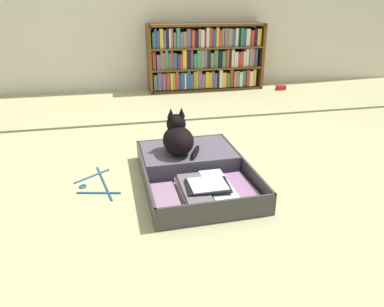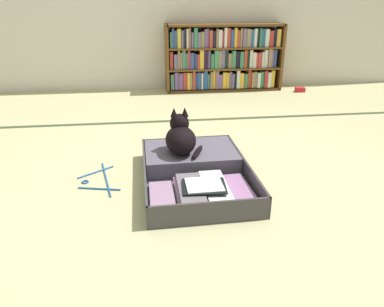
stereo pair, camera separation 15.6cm
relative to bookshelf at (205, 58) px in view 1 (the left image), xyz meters
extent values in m
plane|color=#BFB988|center=(-0.59, -2.25, -0.36)|extent=(10.00, 10.00, 0.00)
cube|color=#3A462B|center=(-0.59, -1.09, -0.35)|extent=(4.80, 0.05, 0.00)
cube|color=brown|center=(-0.63, 0.00, 0.01)|extent=(0.03, 0.27, 0.72)
cube|color=brown|center=(0.65, 0.00, 0.01)|extent=(0.03, 0.27, 0.72)
cube|color=brown|center=(0.01, 0.00, 0.35)|extent=(1.28, 0.27, 0.02)
cube|color=brown|center=(0.01, 0.00, -0.34)|extent=(1.28, 0.27, 0.02)
cube|color=brown|center=(0.01, 0.00, -0.11)|extent=(1.25, 0.27, 0.02)
cube|color=#497564|center=(-0.58, 0.01, -0.24)|extent=(0.04, 0.22, 0.17)
cube|color=#704E88|center=(-0.54, 0.00, -0.22)|extent=(0.04, 0.22, 0.19)
cube|color=slate|center=(-0.49, 0.01, -0.23)|extent=(0.04, 0.22, 0.18)
cube|color=#B93A36|center=(-0.44, 0.01, -0.23)|extent=(0.04, 0.22, 0.19)
cube|color=yellow|center=(-0.41, 0.00, -0.23)|extent=(0.03, 0.22, 0.18)
cube|color=#937E50|center=(-0.38, 0.00, -0.23)|extent=(0.03, 0.22, 0.19)
cube|color=#B03F2A|center=(-0.34, -0.01, -0.22)|extent=(0.03, 0.22, 0.20)
cube|color=#274892|center=(-0.32, 0.01, -0.23)|extent=(0.02, 0.22, 0.18)
cube|color=#354F8E|center=(-0.28, 0.00, -0.23)|extent=(0.04, 0.22, 0.19)
cube|color=silver|center=(-0.25, 0.00, -0.23)|extent=(0.02, 0.22, 0.18)
cube|color=#26528F|center=(-0.21, 0.00, -0.22)|extent=(0.04, 0.22, 0.20)
cube|color=#467858|center=(-0.18, 0.01, -0.24)|extent=(0.02, 0.22, 0.16)
cube|color=#A07861|center=(-0.15, 0.00, -0.23)|extent=(0.03, 0.22, 0.19)
cube|color=gold|center=(-0.12, 0.01, -0.22)|extent=(0.03, 0.22, 0.20)
cube|color=slate|center=(-0.08, 0.00, -0.22)|extent=(0.04, 0.22, 0.20)
cube|color=#7E5892|center=(-0.04, 0.00, -0.24)|extent=(0.04, 0.22, 0.16)
cube|color=yellow|center=(0.00, 0.01, -0.23)|extent=(0.04, 0.22, 0.18)
cube|color=gold|center=(0.04, 0.01, -0.23)|extent=(0.03, 0.22, 0.17)
cube|color=slate|center=(0.07, 0.00, -0.23)|extent=(0.03, 0.22, 0.19)
cube|color=slate|center=(0.10, -0.01, -0.24)|extent=(0.02, 0.22, 0.17)
cube|color=black|center=(0.13, -0.01, -0.24)|extent=(0.02, 0.22, 0.17)
cube|color=silver|center=(0.16, -0.01, -0.22)|extent=(0.04, 0.22, 0.20)
cube|color=gold|center=(0.20, -0.01, -0.24)|extent=(0.04, 0.22, 0.17)
cube|color=#437655|center=(0.25, 0.00, -0.24)|extent=(0.04, 0.22, 0.16)
cube|color=#B34028|center=(0.29, 0.01, -0.22)|extent=(0.04, 0.22, 0.20)
cube|color=#A48053|center=(0.33, -0.01, -0.23)|extent=(0.02, 0.22, 0.18)
cube|color=gray|center=(0.36, 0.01, -0.23)|extent=(0.04, 0.22, 0.18)
cube|color=silver|center=(0.40, -0.01, -0.24)|extent=(0.03, 0.22, 0.17)
cube|color=#3D894D|center=(0.44, 0.01, -0.23)|extent=(0.04, 0.22, 0.18)
cube|color=#C3303A|center=(0.48, -0.01, -0.23)|extent=(0.03, 0.22, 0.19)
cube|color=beige|center=(0.52, -0.01, -0.24)|extent=(0.04, 0.22, 0.17)
cube|color=gold|center=(0.56, 0.00, -0.23)|extent=(0.04, 0.22, 0.19)
cube|color=brown|center=(0.01, 0.00, 0.12)|extent=(1.25, 0.27, 0.02)
cube|color=#B63728|center=(-0.58, 0.01, 0.00)|extent=(0.04, 0.22, 0.19)
cube|color=slate|center=(-0.54, -0.01, -0.02)|extent=(0.04, 0.22, 0.16)
cube|color=#9A7E51|center=(-0.51, 0.00, 0.01)|extent=(0.02, 0.22, 0.21)
cube|color=#986D5F|center=(-0.48, 0.00, -0.01)|extent=(0.02, 0.22, 0.18)
cube|color=#4A7F65|center=(-0.45, 0.00, 0.00)|extent=(0.04, 0.22, 0.20)
cube|color=#397459|center=(-0.42, 0.00, -0.01)|extent=(0.02, 0.22, 0.17)
cube|color=#BC3539|center=(-0.40, 0.00, 0.00)|extent=(0.03, 0.22, 0.20)
cube|color=#394B8D|center=(-0.36, 0.00, -0.01)|extent=(0.04, 0.22, 0.17)
cube|color=navy|center=(-0.32, 0.00, -0.02)|extent=(0.02, 0.22, 0.16)
cube|color=#BF3B2B|center=(-0.30, -0.01, -0.02)|extent=(0.02, 0.22, 0.16)
cube|color=gold|center=(-0.26, -0.01, 0.00)|extent=(0.04, 0.22, 0.20)
cube|color=#28142B|center=(-0.21, -0.01, 0.00)|extent=(0.04, 0.22, 0.20)
cube|color=slate|center=(-0.18, 0.00, 0.00)|extent=(0.02, 0.22, 0.19)
cube|color=#377E54|center=(-0.14, 0.00, -0.02)|extent=(0.04, 0.22, 0.16)
cube|color=#4A895F|center=(-0.10, -0.01, 0.00)|extent=(0.04, 0.22, 0.20)
cube|color=#907D56|center=(-0.06, 0.00, 0.00)|extent=(0.03, 0.22, 0.19)
cube|color=slate|center=(-0.02, 0.01, 0.01)|extent=(0.04, 0.22, 0.21)
cube|color=black|center=(0.02, 0.01, 0.00)|extent=(0.04, 0.22, 0.20)
cube|color=#92765E|center=(0.06, 0.01, -0.02)|extent=(0.04, 0.22, 0.16)
cube|color=#3F8559|center=(0.10, 0.00, 0.00)|extent=(0.04, 0.22, 0.19)
cube|color=#1F1630|center=(0.14, 0.01, -0.01)|extent=(0.04, 0.22, 0.18)
cube|color=#3B805D|center=(0.19, 0.00, -0.01)|extent=(0.04, 0.22, 0.18)
cube|color=#B93F28|center=(0.23, -0.01, 0.00)|extent=(0.03, 0.22, 0.19)
cube|color=black|center=(0.26, 0.00, 0.00)|extent=(0.03, 0.22, 0.20)
cube|color=silver|center=(0.29, 0.00, 0.00)|extent=(0.03, 0.22, 0.19)
cube|color=silver|center=(0.33, -0.01, -0.01)|extent=(0.04, 0.22, 0.17)
cube|color=#AF392E|center=(0.36, 0.00, -0.02)|extent=(0.02, 0.22, 0.16)
cube|color=#BF3E39|center=(0.40, 0.00, -0.01)|extent=(0.04, 0.22, 0.16)
cube|color=silver|center=(0.43, 0.00, -0.01)|extent=(0.02, 0.22, 0.17)
cube|color=silver|center=(0.46, 0.01, 0.00)|extent=(0.04, 0.22, 0.19)
cube|color=#946F60|center=(0.51, 0.00, 0.00)|extent=(0.04, 0.22, 0.20)
cube|color=slate|center=(0.54, 0.01, 0.00)|extent=(0.03, 0.22, 0.19)
cube|color=#344D8B|center=(0.57, 0.01, 0.00)|extent=(0.02, 0.22, 0.19)
cube|color=#3A7A57|center=(-0.59, 0.00, 0.21)|extent=(0.02, 0.22, 0.16)
cube|color=#354B8B|center=(-0.57, 0.00, 0.23)|extent=(0.02, 0.22, 0.20)
cube|color=#375288|center=(-0.54, 0.00, 0.22)|extent=(0.03, 0.22, 0.18)
cube|color=gold|center=(-0.50, -0.01, 0.23)|extent=(0.04, 0.22, 0.20)
cube|color=slate|center=(-0.47, 0.00, 0.22)|extent=(0.02, 0.22, 0.18)
cube|color=black|center=(-0.44, 0.00, 0.22)|extent=(0.03, 0.22, 0.20)
cube|color=silver|center=(-0.42, -0.01, 0.22)|extent=(0.02, 0.22, 0.20)
cube|color=#997254|center=(-0.39, 0.01, 0.23)|extent=(0.03, 0.22, 0.20)
cube|color=slate|center=(-0.36, 0.00, 0.21)|extent=(0.02, 0.22, 0.16)
cube|color=#3A8A63|center=(-0.33, -0.01, 0.23)|extent=(0.04, 0.22, 0.21)
cube|color=slate|center=(-0.29, -0.01, 0.21)|extent=(0.03, 0.22, 0.16)
cube|color=olive|center=(-0.25, 0.01, 0.21)|extent=(0.04, 0.22, 0.16)
cube|color=#74528F|center=(-0.21, 0.01, 0.22)|extent=(0.04, 0.22, 0.19)
cube|color=#C04333|center=(-0.16, -0.01, 0.22)|extent=(0.03, 0.22, 0.18)
cube|color=#221B2F|center=(-0.12, 0.01, 0.21)|extent=(0.03, 0.22, 0.17)
cube|color=#A57A57|center=(-0.09, 0.00, 0.22)|extent=(0.02, 0.22, 0.19)
cube|color=silver|center=(-0.06, -0.01, 0.22)|extent=(0.04, 0.22, 0.18)
cube|color=#B6383B|center=(-0.03, 0.01, 0.21)|extent=(0.02, 0.22, 0.16)
cube|color=silver|center=(0.00, -0.01, 0.23)|extent=(0.03, 0.22, 0.20)
cube|color=#BB352C|center=(0.03, 0.00, 0.23)|extent=(0.03, 0.22, 0.20)
cube|color=#2A4A98|center=(0.07, -0.01, 0.22)|extent=(0.03, 0.22, 0.18)
cube|color=gold|center=(0.11, 0.00, 0.23)|extent=(0.03, 0.22, 0.20)
cube|color=#B14233|center=(0.14, -0.01, 0.22)|extent=(0.03, 0.22, 0.18)
cube|color=#9E855A|center=(0.17, 0.00, 0.22)|extent=(0.02, 0.22, 0.19)
cube|color=slate|center=(0.21, -0.01, 0.22)|extent=(0.04, 0.22, 0.19)
cube|color=#938454|center=(0.25, 0.00, 0.22)|extent=(0.04, 0.22, 0.19)
cube|color=#30538D|center=(0.29, 0.00, 0.22)|extent=(0.04, 0.22, 0.18)
cube|color=silver|center=(0.33, 0.01, 0.22)|extent=(0.03, 0.22, 0.19)
cube|color=black|center=(0.36, 0.01, 0.22)|extent=(0.02, 0.22, 0.19)
cube|color=#377B5E|center=(0.38, -0.01, 0.22)|extent=(0.02, 0.22, 0.19)
cube|color=#275080|center=(0.41, 0.00, 0.22)|extent=(0.04, 0.22, 0.19)
cube|color=silver|center=(0.46, 0.00, 0.22)|extent=(0.04, 0.22, 0.19)
cube|color=red|center=(0.51, 0.00, 0.21)|extent=(0.04, 0.22, 0.17)
cube|color=black|center=(0.55, 0.00, 0.22)|extent=(0.03, 0.22, 0.19)
cube|color=gold|center=(0.59, 0.00, 0.22)|extent=(0.04, 0.22, 0.18)
cube|color=#3F3B40|center=(-0.61, -2.44, -0.35)|extent=(0.59, 0.44, 0.01)
cube|color=#3F3B40|center=(-0.60, -2.64, -0.30)|extent=(0.58, 0.02, 0.12)
cube|color=#3F3B40|center=(-0.89, -2.44, -0.30)|extent=(0.02, 0.42, 0.12)
cube|color=#3F3B40|center=(-0.32, -2.43, -0.30)|extent=(0.02, 0.42, 0.12)
cube|color=#484D5A|center=(-0.61, -2.44, -0.34)|extent=(0.57, 0.41, 0.01)
cube|color=#3F3B40|center=(-0.61, -2.01, -0.35)|extent=(0.59, 0.44, 0.01)
cube|color=#3F3B40|center=(-0.62, -1.81, -0.30)|extent=(0.58, 0.02, 0.12)
cube|color=#3F3B40|center=(-0.90, -2.02, -0.30)|extent=(0.02, 0.42, 0.12)
cube|color=#3F3B40|center=(-0.33, -2.01, -0.30)|extent=(0.02, 0.42, 0.12)
cube|color=#484D5A|center=(-0.61, -2.01, -0.34)|extent=(0.57, 0.41, 0.01)
cylinder|color=black|center=(-0.61, -2.22, -0.34)|extent=(0.57, 0.03, 0.02)
cube|color=silver|center=(-0.81, -2.43, -0.33)|extent=(0.13, 0.31, 0.02)
cube|color=#9C7597|center=(-0.81, -2.45, -0.31)|extent=(0.13, 0.32, 0.02)
cube|color=silver|center=(-0.68, -2.43, -0.32)|extent=(0.14, 0.31, 0.02)
cube|color=slate|center=(-0.67, -2.43, -0.30)|extent=(0.13, 0.32, 0.02)
cube|color=#9E6E95|center=(-0.68, -2.44, -0.29)|extent=(0.14, 0.32, 0.01)
cube|color=slate|center=(-0.67, -2.45, -0.27)|extent=(0.13, 0.32, 0.02)
cube|color=#7C6159|center=(-0.54, -2.43, -0.33)|extent=(0.13, 0.32, 0.01)
cube|color=#9B809E|center=(-0.53, -2.42, -0.31)|extent=(0.14, 0.36, 0.02)
cube|color=tan|center=(-0.54, -2.42, -0.30)|extent=(0.15, 0.34, 0.02)
cube|color=silver|center=(-0.53, -2.43, -0.28)|extent=(0.13, 0.34, 0.02)
cube|color=#B8AB8B|center=(-0.41, -2.43, -0.32)|extent=(0.13, 0.35, 0.02)
cube|color=#9E6A9C|center=(-0.41, -2.42, -0.31)|extent=(0.14, 0.34, 0.02)
cube|color=white|center=(-0.60, -2.46, -0.25)|extent=(0.19, 0.16, 0.01)
cube|color=black|center=(-0.60, -2.46, -0.25)|extent=(0.23, 0.18, 0.01)
cube|color=#5A5365|center=(-0.61, -2.01, -0.29)|extent=(0.56, 0.40, 0.11)
cylinder|color=black|center=(-0.78, -1.82, -0.30)|extent=(0.02, 0.02, 0.11)
cylinder|color=black|center=(-0.46, -1.82, -0.30)|extent=(0.02, 0.02, 0.11)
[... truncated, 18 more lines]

